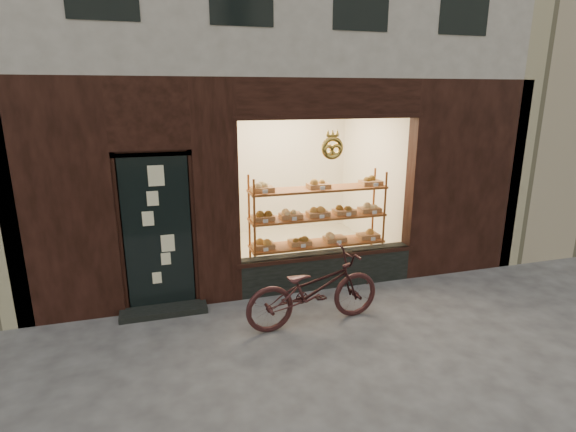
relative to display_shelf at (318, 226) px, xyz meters
name	(u,v)px	position (x,y,z in m)	size (l,w,h in m)	color
ground	(358,367)	(-0.45, -2.55, -0.85)	(90.00, 90.00, 0.00)	#3F3F3F
display_shelf	(318,226)	(0.00, 0.00, 0.00)	(2.20, 0.45, 1.70)	brown
bicycle	(314,289)	(-0.59, -1.47, -0.37)	(0.63, 1.82, 0.95)	#331718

